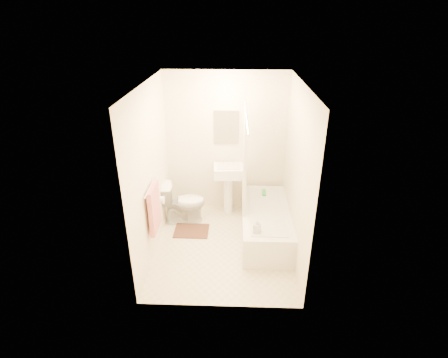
{
  "coord_description": "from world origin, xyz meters",
  "views": [
    {
      "loc": [
        0.17,
        -4.32,
        3.19
      ],
      "look_at": [
        0.0,
        0.25,
        1.0
      ],
      "focal_mm": 28.0,
      "sensor_mm": 36.0,
      "label": 1
    }
  ],
  "objects_px": {
    "toilet": "(184,203)",
    "bathtub": "(265,223)",
    "sink": "(228,188)",
    "soap_bottle": "(257,226)",
    "bath_mat": "(192,231)"
  },
  "relations": [
    {
      "from": "bath_mat",
      "to": "soap_bottle",
      "type": "relative_size",
      "value": 2.68
    },
    {
      "from": "sink",
      "to": "bathtub",
      "type": "height_order",
      "value": "sink"
    },
    {
      "from": "bathtub",
      "to": "soap_bottle",
      "type": "xyz_separation_m",
      "value": [
        -0.17,
        -0.61,
        0.33
      ]
    },
    {
      "from": "sink",
      "to": "bathtub",
      "type": "relative_size",
      "value": 0.59
    },
    {
      "from": "sink",
      "to": "soap_bottle",
      "type": "distance_m",
      "value": 1.37
    },
    {
      "from": "soap_bottle",
      "to": "sink",
      "type": "bearing_deg",
      "value": 107.94
    },
    {
      "from": "sink",
      "to": "soap_bottle",
      "type": "bearing_deg",
      "value": -75.74
    },
    {
      "from": "toilet",
      "to": "bath_mat",
      "type": "relative_size",
      "value": 1.29
    },
    {
      "from": "toilet",
      "to": "soap_bottle",
      "type": "xyz_separation_m",
      "value": [
        1.16,
        -0.99,
        0.22
      ]
    },
    {
      "from": "sink",
      "to": "bath_mat",
      "type": "bearing_deg",
      "value": -135.97
    },
    {
      "from": "toilet",
      "to": "sink",
      "type": "xyz_separation_m",
      "value": [
        0.73,
        0.31,
        0.14
      ]
    },
    {
      "from": "toilet",
      "to": "bathtub",
      "type": "distance_m",
      "value": 1.39
    },
    {
      "from": "sink",
      "to": "soap_bottle",
      "type": "xyz_separation_m",
      "value": [
        0.42,
        -1.3,
        0.08
      ]
    },
    {
      "from": "bath_mat",
      "to": "bathtub",
      "type": "bearing_deg",
      "value": -3.13
    },
    {
      "from": "bathtub",
      "to": "soap_bottle",
      "type": "bearing_deg",
      "value": -105.69
    }
  ]
}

